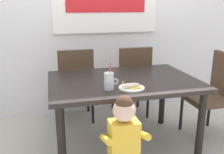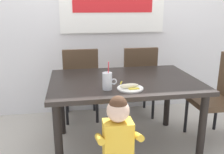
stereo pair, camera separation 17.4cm
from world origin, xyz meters
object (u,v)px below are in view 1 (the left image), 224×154
at_px(toddler_standing, 124,135).
at_px(dining_table, 123,88).
at_px(peeled_banana, 131,86).
at_px(dining_chair_far, 214,90).
at_px(dining_chair_left, 76,81).
at_px(milk_cup, 109,82).
at_px(dining_chair_right, 132,78).
at_px(snack_plate, 132,88).

bearing_deg(toddler_standing, dining_table, 74.22).
bearing_deg(peeled_banana, dining_chair_far, 16.24).
height_order(dining_chair_left, milk_cup, milk_cup).
distance_m(dining_chair_left, peeled_banana, 1.13).
distance_m(dining_chair_right, snack_plate, 1.09).
distance_m(dining_chair_right, peeled_banana, 1.11).
bearing_deg(dining_chair_left, dining_chair_far, 153.98).
xyz_separation_m(snack_plate, peeled_banana, (-0.01, -0.01, 0.03)).
relative_size(milk_cup, snack_plate, 1.09).
distance_m(dining_table, snack_plate, 0.31).
relative_size(toddler_standing, milk_cup, 3.34).
bearing_deg(dining_chair_far, dining_chair_right, -133.85).
bearing_deg(peeled_banana, milk_cup, 169.42).
relative_size(dining_chair_left, snack_plate, 4.17).
distance_m(dining_table, milk_cup, 0.37).
distance_m(snack_plate, peeled_banana, 0.03).
bearing_deg(dining_table, dining_chair_far, 0.79).
distance_m(dining_table, peeled_banana, 0.33).
xyz_separation_m(milk_cup, peeled_banana, (0.19, -0.04, -0.04)).
relative_size(dining_chair_right, snack_plate, 4.17).
relative_size(dining_chair_right, toddler_standing, 1.15).
distance_m(dining_chair_right, milk_cup, 1.16).
bearing_deg(peeled_banana, dining_chair_left, 110.18).
xyz_separation_m(toddler_standing, snack_plate, (0.18, 0.37, 0.24)).
bearing_deg(peeled_banana, snack_plate, 51.04).
relative_size(dining_table, dining_chair_left, 1.50).
xyz_separation_m(dining_chair_right, snack_plate, (-0.35, -1.01, 0.22)).
relative_size(dining_table, milk_cup, 5.76).
xyz_separation_m(dining_table, peeled_banana, (-0.02, -0.30, 0.13)).
bearing_deg(dining_chair_right, milk_cup, 60.96).
xyz_separation_m(dining_table, dining_chair_right, (0.34, 0.72, -0.12)).
bearing_deg(dining_chair_left, dining_table, 118.50).
relative_size(milk_cup, peeled_banana, 1.44).
height_order(dining_table, toddler_standing, toddler_standing).
height_order(dining_chair_left, snack_plate, dining_chair_left).
height_order(toddler_standing, milk_cup, milk_cup).
bearing_deg(snack_plate, dining_chair_right, 70.90).
relative_size(dining_chair_left, peeled_banana, 5.53).
bearing_deg(dining_chair_right, snack_plate, 70.90).
bearing_deg(dining_chair_left, snack_plate, 110.80).
bearing_deg(milk_cup, peeled_banana, -10.58).
bearing_deg(dining_table, toddler_standing, -105.78).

